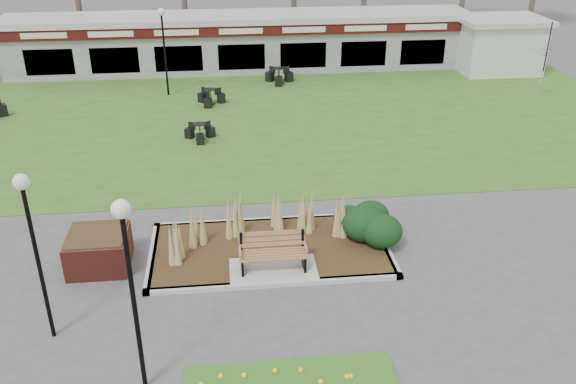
{
  "coord_description": "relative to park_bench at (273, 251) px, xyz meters",
  "views": [
    {
      "loc": [
        -1.05,
        -12.73,
        8.72
      ],
      "look_at": [
        0.58,
        2.0,
        1.36
      ],
      "focal_mm": 38.0,
      "sensor_mm": 36.0,
      "label": 1
    }
  ],
  "objects": [
    {
      "name": "service_hut",
      "position": [
        13.5,
        17.75,
        0.86
      ],
      "size": [
        4.4,
        3.4,
        2.83
      ],
      "color": "silver",
      "rests_on": "ground"
    },
    {
      "name": "brick_planter",
      "position": [
        -4.4,
        0.75,
        -0.11
      ],
      "size": [
        1.5,
        1.5,
        0.95
      ],
      "color": "maroon",
      "rests_on": "ground"
    },
    {
      "name": "bistro_set_d",
      "position": [
        1.79,
        16.75,
        -0.31
      ],
      "size": [
        1.42,
        1.34,
        0.76
      ],
      "color": "black",
      "rests_on": "ground"
    },
    {
      "name": "bistro_set_b",
      "position": [
        -1.62,
        13.72,
        -0.34
      ],
      "size": [
        1.27,
        1.25,
        0.69
      ],
      "color": "black",
      "rests_on": "ground"
    },
    {
      "name": "lawn",
      "position": [
        0.0,
        11.75,
        -0.58
      ],
      "size": [
        34.0,
        16.0,
        0.02
      ],
      "primitive_type": "cube",
      "color": "#33611E",
      "rests_on": "ground"
    },
    {
      "name": "bistro_set_c",
      "position": [
        -2.01,
        9.38,
        -0.35
      ],
      "size": [
        1.21,
        1.07,
        0.64
      ],
      "color": "black",
      "rests_on": "ground"
    },
    {
      "name": "food_pavilion",
      "position": [
        0.0,
        19.71,
        0.89
      ],
      "size": [
        24.6,
        3.4,
        2.9
      ],
      "color": "gray",
      "rests_on": "ground"
    },
    {
      "name": "planting_bed",
      "position": [
        1.27,
        1.1,
        -0.22
      ],
      "size": [
        6.75,
        3.4,
        1.27
      ],
      "color": "#362015",
      "rests_on": "ground"
    },
    {
      "name": "park_bench",
      "position": [
        0.0,
        0.0,
        0.0
      ],
      "size": [
        1.7,
        0.66,
        0.93
      ],
      "color": "#986644",
      "rests_on": "ground"
    },
    {
      "name": "ground",
      "position": [
        0.0,
        -0.25,
        -0.59
      ],
      "size": [
        100.0,
        100.0,
        0.0
      ],
      "primitive_type": "plane",
      "color": "#515154",
      "rests_on": "ground"
    },
    {
      "name": "patio_umbrella",
      "position": [
        13.45,
        12.75,
        0.96
      ],
      "size": [
        2.04,
        2.07,
        2.44
      ],
      "color": "black",
      "rests_on": "ground"
    },
    {
      "name": "lamp_post_mid_right",
      "position": [
        -3.61,
        15.33,
        2.33
      ],
      "size": [
        0.33,
        0.33,
        4.01
      ],
      "color": "black",
      "rests_on": "ground"
    },
    {
      "name": "lamp_post_near_left",
      "position": [
        -4.97,
        -1.97,
        2.24
      ],
      "size": [
        0.32,
        0.32,
        3.88
      ],
      "color": "black",
      "rests_on": "ground"
    },
    {
      "name": "car_black",
      "position": [
        -14.18,
        26.75,
        0.23
      ],
      "size": [
        5.06,
        2.01,
        1.64
      ],
      "primitive_type": "imported",
      "rotation": [
        0.0,
        0.0,
        1.63
      ],
      "color": "black",
      "rests_on": "ground"
    },
    {
      "name": "lamp_post_near_right",
      "position": [
        -2.84,
        -3.75,
        2.41
      ],
      "size": [
        0.34,
        0.34,
        4.11
      ],
      "color": "black",
      "rests_on": "ground"
    }
  ]
}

